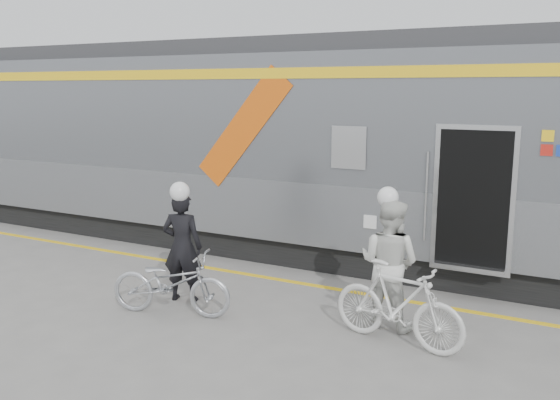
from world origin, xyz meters
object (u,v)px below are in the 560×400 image
Objects in this scene: man at (182,247)px; bicycle_right at (398,304)px; bicycle_left at (171,283)px; woman at (389,263)px.

man is 0.95× the size of bicycle_right.
bicycle_left is at bearing 109.15° from bicycle_right.
man is at bearing 5.01° from bicycle_left.
man is at bearing 99.32° from bicycle_right.
man is 3.38m from bicycle_right.
bicycle_right reaches higher than bicycle_left.
bicycle_right is (3.16, 0.51, 0.07)m from bicycle_left.
woman reaches higher than bicycle_right.
woman reaches higher than bicycle_left.
man reaches higher than bicycle_right.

